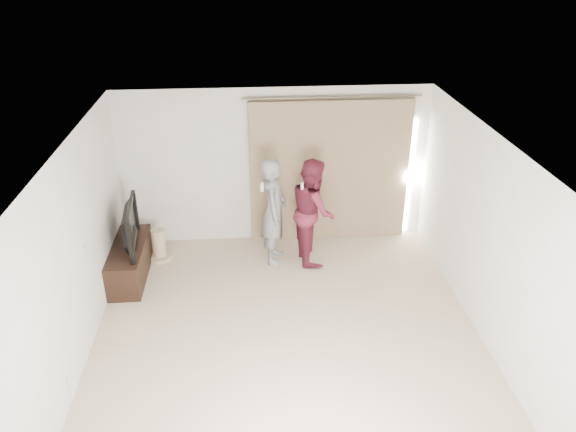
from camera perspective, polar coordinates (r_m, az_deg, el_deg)
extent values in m
plane|color=#C7B095|center=(7.44, -0.02, -12.34)|extent=(5.50, 5.50, 0.00)
cube|color=silver|center=(9.16, -1.38, 5.05)|extent=(5.00, 0.04, 2.60)
cube|color=silver|center=(6.98, -20.99, -4.26)|extent=(0.04, 5.50, 2.60)
cube|color=silver|center=(7.36, -19.98, -3.33)|extent=(0.02, 0.08, 0.12)
cube|color=silver|center=(6.85, -21.37, -15.36)|extent=(0.02, 0.08, 0.12)
cube|color=white|center=(6.14, -0.02, 6.84)|extent=(5.00, 5.50, 0.01)
cube|color=#8D7457|center=(9.23, 4.26, 4.47)|extent=(2.60, 0.10, 2.40)
cylinder|color=brown|center=(8.83, 4.53, 11.93)|extent=(2.80, 0.03, 0.03)
cube|color=silver|center=(9.61, 12.25, 3.89)|extent=(0.08, 0.04, 2.00)
cube|color=black|center=(8.83, -15.77, -4.44)|extent=(0.48, 1.39, 0.53)
imported|color=black|center=(8.54, -16.26, -1.03)|extent=(0.25, 1.14, 0.65)
cylinder|color=#C6B488|center=(9.30, -12.84, -4.04)|extent=(0.39, 0.39, 0.07)
cylinder|color=#C6B488|center=(9.17, -13.00, -2.64)|extent=(0.22, 0.22, 0.46)
imported|color=slate|center=(8.66, -1.42, 0.49)|extent=(0.49, 0.68, 1.72)
cube|color=silver|center=(8.37, -2.65, 2.96)|extent=(0.04, 0.04, 0.14)
cube|color=silver|center=(8.61, -2.69, 2.85)|extent=(0.05, 0.05, 0.09)
imported|color=maroon|center=(8.71, 2.52, 0.56)|extent=(0.73, 0.89, 1.69)
cube|color=silver|center=(8.41, 1.44, 2.98)|extent=(0.04, 0.04, 0.14)
cube|color=silver|center=(8.66, 1.29, 2.88)|extent=(0.05, 0.05, 0.09)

